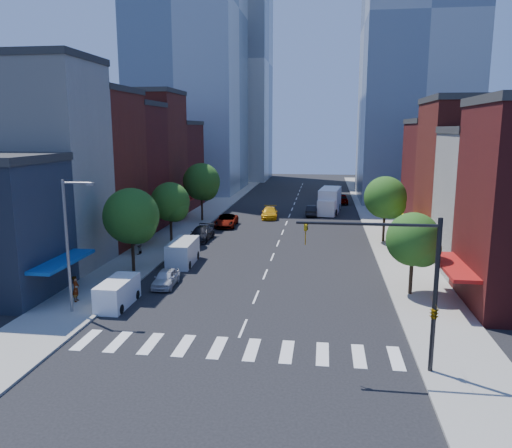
{
  "coord_description": "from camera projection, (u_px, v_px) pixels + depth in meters",
  "views": [
    {
      "loc": [
        4.83,
        -29.3,
        12.4
      ],
      "look_at": [
        -0.41,
        9.02,
        5.0
      ],
      "focal_mm": 35.0,
      "sensor_mm": 36.0,
      "label": 1
    }
  ],
  "objects": [
    {
      "name": "parked_car_rear",
      "position": [
        201.0,
        234.0,
        56.24
      ],
      "size": [
        2.33,
        5.36,
        1.54
      ],
      "primitive_type": "imported",
      "rotation": [
        0.0,
        0.0,
        -0.03
      ],
      "color": "black",
      "rests_on": "ground"
    },
    {
      "name": "tree_right_far",
      "position": [
        387.0,
        199.0,
        54.25
      ],
      "size": [
        4.6,
        4.6,
        7.2
      ],
      "color": "black",
      "rests_on": "sidewalk_right"
    },
    {
      "name": "ground",
      "position": [
        243.0,
        328.0,
        31.48
      ],
      "size": [
        220.0,
        220.0,
        0.0
      ],
      "primitive_type": "plane",
      "color": "black",
      "rests_on": "ground"
    },
    {
      "name": "parked_car_second",
      "position": [
        182.0,
        245.0,
        51.17
      ],
      "size": [
        1.7,
        4.06,
        1.31
      ],
      "primitive_type": "imported",
      "rotation": [
        0.0,
        0.0,
        -0.08
      ],
      "color": "black",
      "rests_on": "ground"
    },
    {
      "name": "bldg_left_3",
      "position": [
        112.0,
        169.0,
        61.09
      ],
      "size": [
        12.0,
        8.0,
        15.0
      ],
      "primitive_type": "cube",
      "color": "#561515",
      "rests_on": "ground"
    },
    {
      "name": "bldg_left_1",
      "position": [
        31.0,
        168.0,
        44.26
      ],
      "size": [
        12.0,
        8.0,
        18.0
      ],
      "primitive_type": "cube",
      "color": "beige",
      "rests_on": "ground"
    },
    {
      "name": "traffic_car_far",
      "position": [
        342.0,
        199.0,
        83.78
      ],
      "size": [
        2.16,
        4.92,
        1.65
      ],
      "primitive_type": "imported",
      "rotation": [
        0.0,
        0.0,
        3.19
      ],
      "color": "#999999",
      "rests_on": "ground"
    },
    {
      "name": "tree_left_far",
      "position": [
        202.0,
        183.0,
        66.97
      ],
      "size": [
        5.0,
        5.0,
        7.75
      ],
      "color": "black",
      "rests_on": "sidewalk_left"
    },
    {
      "name": "bldg_left_2",
      "position": [
        78.0,
        171.0,
        52.72
      ],
      "size": [
        12.0,
        9.0,
        16.0
      ],
      "primitive_type": "cube",
      "color": "maroon",
      "rests_on": "ground"
    },
    {
      "name": "bldg_left_4",
      "position": [
        137.0,
        157.0,
        69.17
      ],
      "size": [
        12.0,
        9.0,
        17.0
      ],
      "primitive_type": "cube",
      "color": "maroon",
      "rests_on": "ground"
    },
    {
      "name": "tower_ne",
      "position": [
        419.0,
        22.0,
        83.52
      ],
      "size": [
        18.0,
        20.0,
        60.0
      ],
      "primitive_type": "cube",
      "color": "#9EA5AD",
      "rests_on": "ground"
    },
    {
      "name": "tower_far_w",
      "position": [
        232.0,
        63.0,
        121.06
      ],
      "size": [
        18.0,
        18.0,
        56.0
      ],
      "primitive_type": "cube",
      "color": "#9EA5AD",
      "rests_on": "ground"
    },
    {
      "name": "tower_nw",
      "position": [
        188.0,
        9.0,
        95.95
      ],
      "size": [
        20.0,
        22.0,
        70.0
      ],
      "primitive_type": "cube",
      "color": "#8C99A8",
      "rests_on": "ground"
    },
    {
      "name": "pedestrian_far",
      "position": [
        138.0,
        245.0,
        49.34
      ],
      "size": [
        0.77,
        0.96,
        1.89
      ],
      "primitive_type": "imported",
      "rotation": [
        0.0,
        0.0,
        -1.5
      ],
      "color": "#999999",
      "rests_on": "sidewalk_left"
    },
    {
      "name": "bldg_right_3",
      "position": [
        458.0,
        178.0,
        60.56
      ],
      "size": [
        12.0,
        10.0,
        13.0
      ],
      "primitive_type": "cube",
      "color": "#561515",
      "rests_on": "ground"
    },
    {
      "name": "pedestrian_near",
      "position": [
        76.0,
        289.0,
        35.84
      ],
      "size": [
        0.55,
        0.74,
        1.88
      ],
      "primitive_type": "imported",
      "rotation": [
        0.0,
        0.0,
        1.72
      ],
      "color": "#999999",
      "rests_on": "sidewalk_left"
    },
    {
      "name": "bldg_left_5",
      "position": [
        160.0,
        167.0,
        78.79
      ],
      "size": [
        12.0,
        10.0,
        13.0
      ],
      "primitive_type": "cube",
      "color": "#561515",
      "rests_on": "ground"
    },
    {
      "name": "tree_left_mid",
      "position": [
        171.0,
        203.0,
        53.48
      ],
      "size": [
        4.2,
        4.2,
        6.65
      ],
      "color": "black",
      "rests_on": "sidewalk_left"
    },
    {
      "name": "parked_car_front",
      "position": [
        166.0,
        278.0,
        39.83
      ],
      "size": [
        1.77,
        4.05,
        1.36
      ],
      "primitive_type": "imported",
      "rotation": [
        0.0,
        0.0,
        0.04
      ],
      "color": "silver",
      "rests_on": "ground"
    },
    {
      "name": "bldg_right_2",
      "position": [
        484.0,
        178.0,
        50.64
      ],
      "size": [
        12.0,
        10.0,
        15.0
      ],
      "primitive_type": "cube",
      "color": "maroon",
      "rests_on": "ground"
    },
    {
      "name": "streetlight",
      "position": [
        69.0,
        238.0,
        33.03
      ],
      "size": [
        2.25,
        0.25,
        9.0
      ],
      "color": "slate",
      "rests_on": "sidewalk_left"
    },
    {
      "name": "sidewalk_right",
      "position": [
        379.0,
        220.0,
        68.73
      ],
      "size": [
        5.0,
        120.0,
        0.15
      ],
      "primitive_type": "cube",
      "color": "gray",
      "rests_on": "ground"
    },
    {
      "name": "taxi",
      "position": [
        270.0,
        213.0,
        70.2
      ],
      "size": [
        2.52,
        5.45,
        1.54
      ],
      "primitive_type": "imported",
      "rotation": [
        0.0,
        0.0,
        0.07
      ],
      "color": "#E1A20B",
      "rests_on": "ground"
    },
    {
      "name": "crosswalk",
      "position": [
        235.0,
        349.0,
        28.56
      ],
      "size": [
        19.0,
        3.0,
        0.01
      ],
      "primitive_type": "cube",
      "color": "silver",
      "rests_on": "ground"
    },
    {
      "name": "tree_left_near",
      "position": [
        133.0,
        218.0,
        42.71
      ],
      "size": [
        4.8,
        4.8,
        7.3
      ],
      "color": "black",
      "rests_on": "sidewalk_left"
    },
    {
      "name": "cargo_van_near",
      "position": [
        117.0,
        293.0,
        35.28
      ],
      "size": [
        1.85,
        4.46,
        1.9
      ],
      "rotation": [
        0.0,
        0.0,
        0.01
      ],
      "color": "white",
      "rests_on": "ground"
    },
    {
      "name": "sidewalk_left",
      "position": [
        202.0,
        215.0,
        72.06
      ],
      "size": [
        5.0,
        120.0,
        0.15
      ],
      "primitive_type": "cube",
      "color": "gray",
      "rests_on": "ground"
    },
    {
      "name": "tree_right_near",
      "position": [
        415.0,
        242.0,
        36.86
      ],
      "size": [
        4.0,
        4.0,
        6.2
      ],
      "color": "black",
      "rests_on": "sidewalk_right"
    },
    {
      "name": "parked_car_third",
      "position": [
        226.0,
        221.0,
        64.18
      ],
      "size": [
        2.8,
        5.67,
        1.55
      ],
      "primitive_type": "imported",
      "rotation": [
        0.0,
        0.0,
        0.04
      ],
      "color": "#999999",
      "rests_on": "ground"
    },
    {
      "name": "cargo_van_far",
      "position": [
        183.0,
        253.0,
        46.2
      ],
      "size": [
        2.33,
        5.32,
        2.23
      ],
      "rotation": [
        0.0,
        0.0,
        0.04
      ],
      "color": "silver",
      "rests_on": "ground"
    },
    {
      "name": "traffic_car_oncoming",
      "position": [
        312.0,
        211.0,
        72.17
      ],
      "size": [
        1.85,
        4.65,
        1.5
      ],
      "primitive_type": "imported",
      "rotation": [
        0.0,
        0.0,
        3.08
      ],
      "color": "black",
      "rests_on": "ground"
    },
    {
      "name": "traffic_signal",
      "position": [
        424.0,
        296.0,
        25.0
      ],
      "size": [
        7.24,
        2.24,
        8.0
      ],
      "color": "black",
      "rests_on": "sidewalk_right"
    },
    {
      "name": "box_truck",
      "position": [
        329.0,
        201.0,
        74.62
      ],
      "size": [
        3.65,
        9.22,
        3.61
      ],
      "rotation": [
        0.0,
        0.0,
        -0.12
      ],
      "color": "white",
      "rests_on": "ground"
    }
  ]
}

